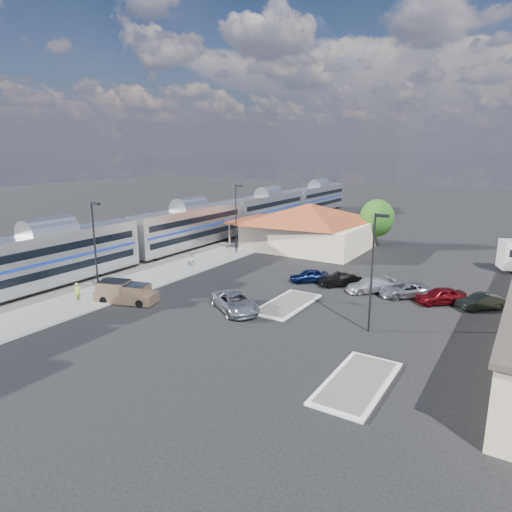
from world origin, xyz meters
The scene contains 22 objects.
ground centered at (0.00, 0.00, 0.00)m, with size 280.00×280.00×0.00m, color black.
railbed centered at (-21.00, 8.00, 0.06)m, with size 16.00×100.00×0.12m, color #4C4944.
platform centered at (-12.00, 6.00, 0.09)m, with size 5.50×92.00×0.18m, color gray.
passenger_train centered at (-18.00, 15.26, 2.87)m, with size 3.00×104.00×5.55m.
freight_cars centered at (-24.00, 3.28, 1.93)m, with size 2.80×46.00×4.00m.
station_depot centered at (-4.56, 24.00, 3.13)m, with size 18.35×12.24×6.20m.
traffic_island_south centered at (4.00, 2.00, 0.10)m, with size 3.30×7.50×0.21m.
traffic_island_north centered at (14.00, -8.00, 0.10)m, with size 3.30×7.50×0.21m.
lamp_plat_s centered at (-10.90, -6.00, 5.34)m, with size 1.08×0.25×9.00m.
lamp_plat_n centered at (-10.90, 16.00, 5.34)m, with size 1.08×0.25×9.00m.
lamp_lot centered at (12.10, 0.00, 5.34)m, with size 1.08×0.25×9.00m.
tree_depot centered at (3.00, 30.00, 4.02)m, with size 4.71×4.71×6.63m.
pickup_truck centered at (-8.50, -5.03, 0.90)m, with size 5.82×3.55×1.89m.
suv centered at (0.97, -1.69, 0.79)m, with size 2.62×5.68×1.58m, color #A9ACB1.
person_a centered at (-12.13, -7.36, 1.02)m, with size 0.61×0.40×1.68m, color #BDE246.
person_b centered at (-11.57, 7.66, 1.01)m, with size 0.81×0.63×1.67m, color silver.
parked_car_a centered at (2.56, 9.46, 0.68)m, with size 1.60×3.97×1.35m, color #0C143C.
parked_car_b centered at (5.76, 9.76, 0.69)m, with size 1.47×4.22×1.39m, color black.
parked_car_c centered at (8.96, 9.46, 0.68)m, with size 1.90×4.68×1.36m, color silver.
parked_car_d centered at (12.16, 9.76, 0.67)m, with size 2.22×4.81×1.34m, color gray.
parked_car_e centered at (15.36, 9.46, 0.75)m, with size 1.77×4.39×1.50m, color maroon.
parked_car_f centered at (18.56, 9.76, 0.68)m, with size 1.43×4.10×1.35m, color black.
Camera 1 is at (21.80, -31.79, 13.56)m, focal length 32.00 mm.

